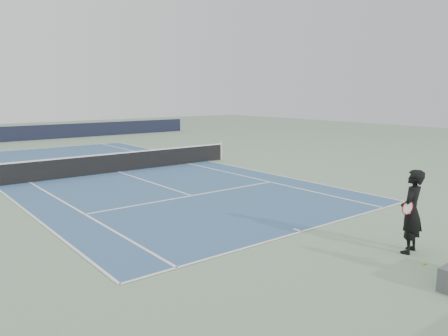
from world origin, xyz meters
TOP-DOWN VIEW (x-y plane):
  - ground at (0.00, 0.00)m, footprint 80.00×80.00m
  - court_surface at (0.00, 0.00)m, footprint 10.97×23.77m
  - tennis_net at (0.00, 0.00)m, footprint 12.90×0.10m
  - windscreen_far at (0.00, 17.88)m, footprint 30.00×0.25m
  - tennis_player at (0.86, -14.56)m, footprint 0.89×0.72m
  - tennis_ball at (0.42, -15.19)m, footprint 0.07×0.07m

SIDE VIEW (x-z plane):
  - ground at x=0.00m, z-range 0.00..0.00m
  - court_surface at x=0.00m, z-range 0.00..0.01m
  - tennis_ball at x=0.42m, z-range 0.00..0.07m
  - tennis_net at x=0.00m, z-range -0.03..1.04m
  - windscreen_far at x=0.00m, z-range 0.00..1.20m
  - tennis_player at x=0.86m, z-range 0.00..2.06m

